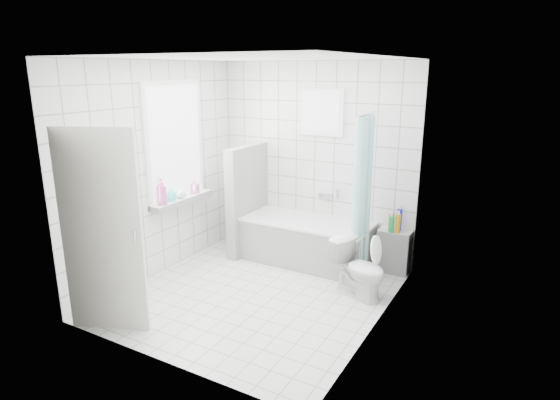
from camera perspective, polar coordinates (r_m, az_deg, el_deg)
The scene contains 19 objects.
ground at distance 5.49m, azimuth -2.86°, elevation -11.33°, with size 3.00×3.00×0.00m, color white.
ceiling at distance 4.89m, azimuth -3.29°, elevation 16.92°, with size 3.00×3.00×0.00m, color white.
wall_back at distance 6.32m, azimuth 4.25°, elevation 4.78°, with size 2.80×0.02×2.60m, color white.
wall_front at distance 3.90m, azimuth -14.93°, elevation -2.65°, with size 2.80×0.02×2.60m, color white.
wall_left at distance 5.89m, azimuth -14.67°, elevation 3.49°, with size 0.02×3.00×2.60m, color white.
wall_right at distance 4.47m, azimuth 12.30°, elevation -0.16°, with size 0.02×3.00×2.60m, color white.
window_left at distance 6.02m, azimuth -12.58°, elevation 6.79°, with size 0.01×0.90×1.40m, color white.
window_back at distance 6.15m, azimuth 5.05°, elevation 10.57°, with size 0.50×0.01×0.50m, color white.
window_sill at distance 6.15m, azimuth -11.86°, elevation -0.06°, with size 0.18×1.02×0.08m, color white.
door at distance 4.73m, azimuth -20.93°, elevation -3.77°, with size 0.04×0.80×2.00m, color silver.
bathtub at distance 6.24m, azimuth 3.33°, elevation -5.02°, with size 1.68×0.77×0.58m.
partition_wall at distance 6.48m, azimuth -4.00°, elevation 0.04°, with size 0.15×0.85×1.50m, color white.
tiled_ledge at distance 6.11m, azimuth 13.72°, elevation -6.07°, with size 0.40×0.24×0.55m, color white.
toilet at distance 5.39m, azimuth 9.66°, elevation -8.26°, with size 0.36×0.64×0.65m, color white.
curtain_rod at distance 5.54m, azimuth 10.87°, elevation 10.31°, with size 0.02×0.02×0.80m, color silver.
shower_curtain at distance 5.57m, azimuth 9.96°, elevation 0.97°, with size 0.14×0.48×1.78m, color #43C3C4, non-canonical shape.
tub_faucet at distance 6.31m, azimuth 5.56°, elevation 0.53°, with size 0.18×0.06×0.06m, color silver.
sill_bottles at distance 5.98m, azimuth -12.94°, elevation 1.07°, with size 0.17×0.74×0.33m.
ledge_bottles at distance 5.95m, azimuth 13.88°, elevation -2.64°, with size 0.17×0.17×0.28m.
Camera 1 is at (2.63, -4.13, 2.49)m, focal length 30.00 mm.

